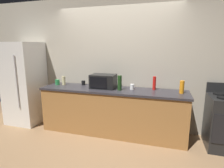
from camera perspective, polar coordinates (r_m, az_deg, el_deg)
ground_plane at (r=3.44m, az=-1.98°, el=-17.86°), size 8.00×8.00×0.00m
back_wall at (r=3.79m, az=1.77°, el=6.39°), size 6.40×0.10×2.70m
counter_run at (r=3.60m, az=-0.00°, el=-8.58°), size 2.84×0.64×0.90m
refrigerator at (r=4.49m, az=-25.94°, el=0.24°), size 0.72×0.73×1.80m
microwave at (r=3.55m, az=-2.79°, el=0.88°), size 0.48×0.35×0.27m
bottle_hot_sauce at (r=3.49m, az=13.28°, el=0.27°), size 0.06×0.06×0.26m
bottle_wine at (r=3.36m, az=2.43°, el=0.36°), size 0.08×0.08×0.28m
bottle_dish_soap at (r=3.36m, az=21.29°, el=-0.91°), size 0.08×0.08×0.23m
bottle_hand_soap at (r=3.98m, az=-15.07°, el=1.05°), size 0.07×0.07×0.19m
mug_black at (r=3.89m, az=-9.07°, el=0.38°), size 0.08×0.08×0.09m
mug_white at (r=3.46m, az=6.39°, el=-0.87°), size 0.08×0.08×0.10m
mug_green at (r=4.05m, az=-16.93°, el=0.56°), size 0.09×0.09×0.11m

